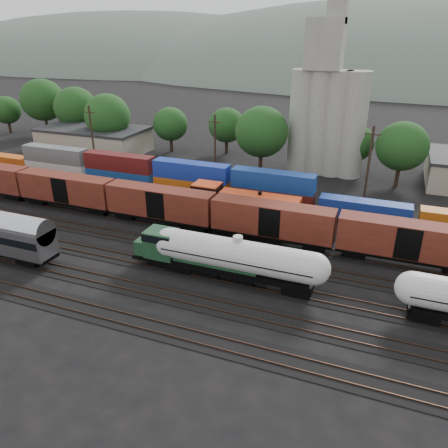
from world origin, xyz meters
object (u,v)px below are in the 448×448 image
(green_locomotive, at_px, (193,253))
(tank_car_a, at_px, (238,257))
(orange_locomotive, at_px, (238,203))
(grain_silo, at_px, (327,111))

(green_locomotive, distance_m, tank_car_a, 5.09)
(green_locomotive, relative_size, orange_locomotive, 0.85)
(green_locomotive, xyz_separation_m, orange_locomotive, (-0.28, 15.00, 0.22))
(tank_car_a, relative_size, orange_locomotive, 1.04)
(tank_car_a, height_order, orange_locomotive, tank_car_a)
(grain_silo, bearing_deg, green_locomotive, -99.38)
(green_locomotive, height_order, tank_car_a, tank_car_a)
(green_locomotive, distance_m, orange_locomotive, 15.00)
(tank_car_a, xyz_separation_m, grain_silo, (1.71, 41.00, 8.32))
(green_locomotive, height_order, orange_locomotive, orange_locomotive)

